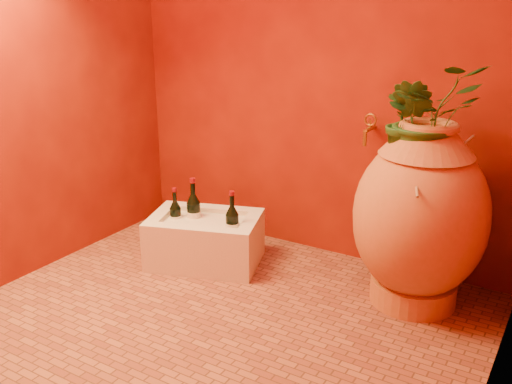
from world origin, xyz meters
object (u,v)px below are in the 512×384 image
Objects in this scene: stone_basin at (205,241)px; wine_bottle_b at (176,218)px; amphora at (420,216)px; wine_bottle_a at (232,225)px; wine_bottle_c at (194,214)px; wall_tap at (369,128)px.

wine_bottle_b is at bearing -167.00° from stone_basin.
amphora reaches higher than stone_basin.
wine_bottle_b is (-0.38, -0.05, -0.01)m from wine_bottle_a.
stone_basin is 0.18m from wine_bottle_c.
amphora is 5.71× the size of wall_tap.
amphora is at bearing 7.46° from wine_bottle_c.
wall_tap is (1.01, 0.50, 0.58)m from wine_bottle_b.
wine_bottle_a is (0.19, 0.01, 0.14)m from stone_basin.
wine_bottle_a is at bearing 2.53° from stone_basin.
wine_bottle_a is 0.96m from wall_tap.
wall_tap is (0.63, 0.45, 0.57)m from wine_bottle_a.
wine_bottle_a is at bearing -144.60° from wall_tap.
wine_bottle_c reaches higher than stone_basin.
wine_bottle_b is 1.72× the size of wall_tap.
amphora is at bearing 9.57° from wine_bottle_b.
wine_bottle_a is at bearing 7.74° from wine_bottle_b.
wall_tap is at bearing 35.40° from wine_bottle_a.
amphora reaches higher than wall_tap.
stone_basin is 0.23m from wine_bottle_b.
wine_bottle_c is 1.16m from wall_tap.
wall_tap is at bearing 146.44° from amphora.
stone_basin is at bearing -150.99° from wall_tap.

